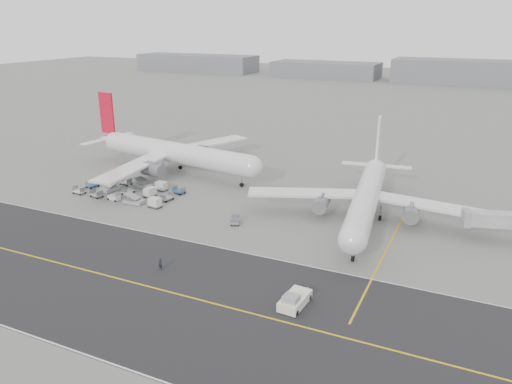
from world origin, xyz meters
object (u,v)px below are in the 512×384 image
at_px(airliner_a, 172,152).
at_px(ground_crew_a, 160,264).
at_px(jet_bridge, 507,222).
at_px(airliner_b, 367,196).
at_px(pushback_tug, 294,300).

relative_size(airliner_a, ground_crew_a, 27.84).
distance_m(airliner_a, ground_crew_a, 52.67).
distance_m(airliner_a, jet_bridge, 76.70).
height_order(airliner_b, ground_crew_a, airliner_b).
height_order(airliner_b, jet_bridge, airliner_b).
bearing_deg(airliner_b, pushback_tug, -99.57).
relative_size(airliner_b, jet_bridge, 3.15).
bearing_deg(airliner_b, jet_bridge, -9.13).
bearing_deg(jet_bridge, pushback_tug, -142.77).
bearing_deg(airliner_a, pushback_tug, -123.95).
relative_size(airliner_a, pushback_tug, 6.99).
xyz_separation_m(pushback_tug, jet_bridge, (25.70, 34.31, 3.04)).
bearing_deg(ground_crew_a, airliner_b, 49.93).
xyz_separation_m(pushback_tug, ground_crew_a, (-22.40, 0.96, 0.07)).
height_order(jet_bridge, ground_crew_a, jet_bridge).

